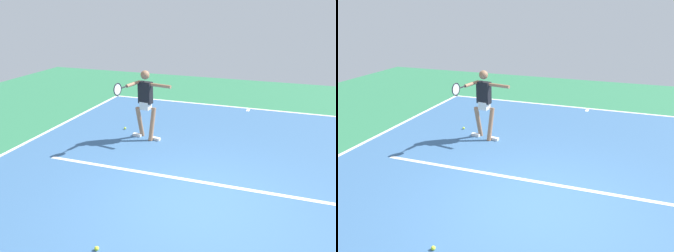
{
  "view_description": "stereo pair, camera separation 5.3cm",
  "coord_description": "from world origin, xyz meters",
  "views": [
    {
      "loc": [
        -1.3,
        5.31,
        3.38
      ],
      "look_at": [
        1.07,
        -1.33,
        0.9
      ],
      "focal_mm": 38.28,
      "sensor_mm": 36.0,
      "label": 1
    },
    {
      "loc": [
        -1.35,
        5.29,
        3.38
      ],
      "look_at": [
        1.07,
        -1.33,
        0.9
      ],
      "focal_mm": 38.28,
      "sensor_mm": 36.0,
      "label": 2
    }
  ],
  "objects": [
    {
      "name": "tennis_ball_by_sideline",
      "position": [
        1.09,
        1.66,
        0.03
      ],
      "size": [
        0.07,
        0.07,
        0.07
      ],
      "primitive_type": "sphere",
      "color": "#CCE033",
      "rests_on": "ground_plane"
    },
    {
      "name": "tennis_player",
      "position": [
        2.15,
        -2.63,
        1.03
      ],
      "size": [
        1.12,
        1.2,
        1.78
      ],
      "rotation": [
        0.0,
        0.0,
        -0.16
      ],
      "color": "#9E7051",
      "rests_on": "ground_plane"
    },
    {
      "name": "court_line_baseline_near",
      "position": [
        0.0,
        -6.3,
        0.0
      ],
      "size": [
        9.85,
        0.1,
        0.01
      ],
      "primitive_type": "cube",
      "color": "white",
      "rests_on": "ground_plane"
    },
    {
      "name": "court_line_centre_mark",
      "position": [
        0.0,
        -6.1,
        0.0
      ],
      "size": [
        0.1,
        0.3,
        0.01
      ],
      "primitive_type": "cube",
      "color": "white",
      "rests_on": "ground_plane"
    },
    {
      "name": "tennis_ball_near_service_line",
      "position": [
        2.97,
        -3.08,
        0.03
      ],
      "size": [
        0.07,
        0.07,
        0.07
      ],
      "primitive_type": "sphere",
      "color": "#C6E53D",
      "rests_on": "ground_plane"
    },
    {
      "name": "court_line_service",
      "position": [
        0.0,
        -0.82,
        0.0
      ],
      "size": [
        7.39,
        0.1,
        0.01
      ],
      "primitive_type": "cube",
      "color": "white",
      "rests_on": "ground_plane"
    },
    {
      "name": "ground_plane",
      "position": [
        0.0,
        0.0,
        0.0
      ],
      "size": [
        21.53,
        21.53,
        0.0
      ],
      "primitive_type": "plane",
      "color": "#2D754C"
    },
    {
      "name": "court_surface",
      "position": [
        0.0,
        0.0,
        0.0
      ],
      "size": [
        9.85,
        12.7,
        0.0
      ],
      "primitive_type": "cube",
      "color": "#38608E",
      "rests_on": "ground_plane"
    }
  ]
}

